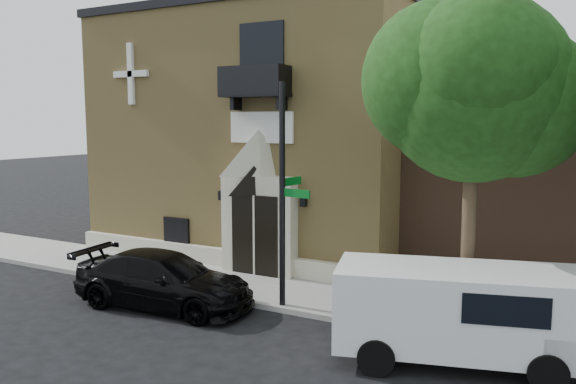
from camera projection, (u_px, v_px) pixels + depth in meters
name	position (u px, v px, depth m)	size (l,w,h in m)	color
ground	(239.00, 305.00, 15.62)	(120.00, 120.00, 0.00)	black
sidewalk	(296.00, 294.00, 16.45)	(42.00, 3.00, 0.15)	gray
church	(282.00, 132.00, 23.39)	(12.20, 11.01, 9.30)	tan
street_tree_left	(475.00, 86.00, 12.36)	(4.97, 4.38, 7.77)	#38281C
black_sedan	(164.00, 280.00, 15.45)	(2.11, 5.20, 1.51)	black
cargo_van	(467.00, 312.00, 11.72)	(5.37, 3.26, 2.05)	white
street_sign	(283.00, 195.00, 14.85)	(0.95, 1.00, 5.97)	black
fire_hydrant	(486.00, 320.00, 13.00)	(0.42, 0.33, 0.73)	#AA2112
dumpster	(510.00, 313.00, 12.89)	(1.94, 1.45, 1.13)	#0E3518
planter	(258.00, 263.00, 18.44)	(0.58, 0.50, 0.65)	#517136
pedestrian_near	(519.00, 292.00, 13.84)	(0.55, 0.36, 1.51)	black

